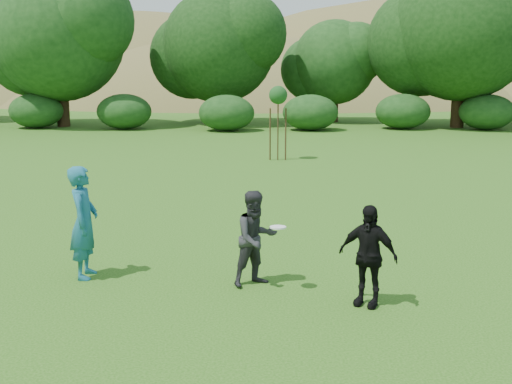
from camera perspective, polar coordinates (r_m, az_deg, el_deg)
ground at (r=10.68m, az=-1.11°, el=-9.02°), size 120.00×120.00×0.00m
player_teal at (r=11.60m, az=-15.05°, el=-2.61°), size 0.53×0.76×1.99m
player_grey at (r=10.85m, az=-0.01°, el=-4.14°), size 1.01×0.96×1.64m
player_black at (r=10.11m, az=9.91°, el=-5.58°), size 1.02×0.77×1.61m
frisbee at (r=10.46m, az=1.97°, el=-3.15°), size 0.27×0.27×0.03m
sapling at (r=24.68m, az=1.98°, el=8.42°), size 0.70×0.70×2.85m
hillside at (r=79.99m, az=2.79°, el=0.16°), size 150.00×72.00×52.00m
tree_row at (r=38.74m, az=7.56°, el=13.08°), size 53.92×10.38×9.62m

